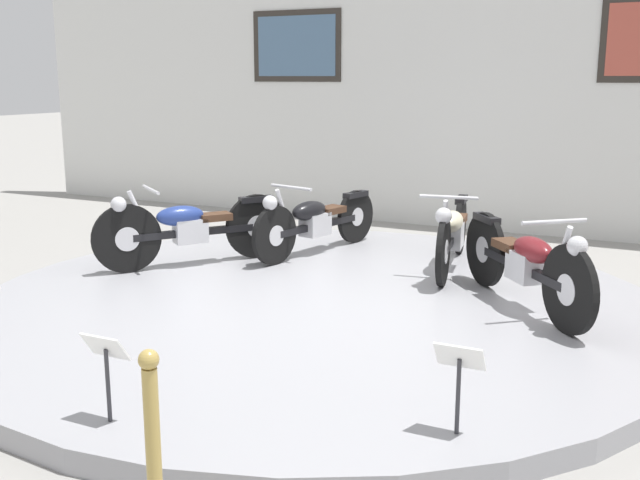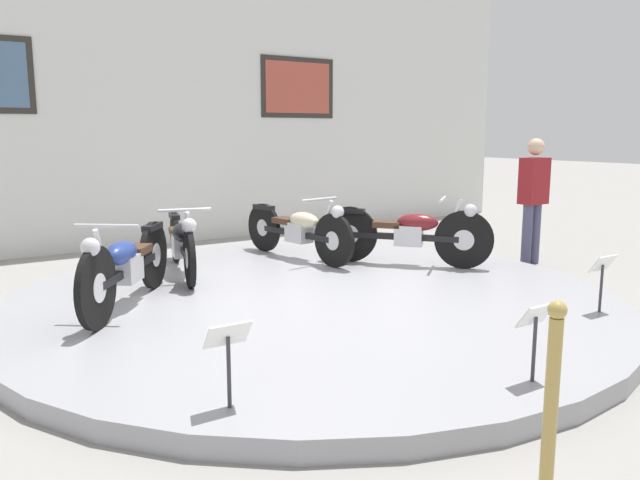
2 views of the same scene
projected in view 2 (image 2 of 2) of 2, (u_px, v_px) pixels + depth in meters
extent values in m
plane|color=gray|center=(313.00, 308.00, 6.11)|extent=(60.00, 60.00, 0.00)
cylinder|color=#99999E|center=(313.00, 301.00, 6.10)|extent=(5.90, 5.90, 0.15)
cube|color=silver|center=(157.00, 97.00, 9.34)|extent=(14.00, 0.20, 4.44)
cube|color=#2D2823|center=(298.00, 88.00, 10.49)|extent=(1.40, 0.02, 1.00)
cube|color=#B24C3D|center=(298.00, 88.00, 10.49)|extent=(1.24, 0.02, 0.84)
cylinder|color=black|center=(96.00, 288.00, 4.93)|extent=(0.45, 0.57, 0.67)
cylinder|color=silver|center=(96.00, 288.00, 4.93)|extent=(0.19, 0.23, 0.24)
cylinder|color=black|center=(154.00, 255.00, 6.25)|extent=(0.45, 0.57, 0.67)
cylinder|color=silver|center=(154.00, 255.00, 6.25)|extent=(0.19, 0.23, 0.24)
cube|color=black|center=(128.00, 270.00, 5.59)|extent=(0.81, 1.03, 0.07)
cube|color=silver|center=(127.00, 268.00, 5.55)|extent=(0.35, 0.38, 0.24)
ellipsoid|color=navy|center=(121.00, 253.00, 5.42)|extent=(0.47, 0.52, 0.20)
cube|color=#472D1E|center=(137.00, 250.00, 5.78)|extent=(0.35, 0.38, 0.07)
cube|color=black|center=(152.00, 227.00, 6.20)|extent=(0.30, 0.35, 0.06)
cylinder|color=silver|center=(103.00, 260.00, 5.04)|extent=(0.19, 0.23, 0.54)
cylinder|color=silver|center=(106.00, 226.00, 5.10)|extent=(0.45, 0.35, 0.03)
sphere|color=silver|center=(90.00, 247.00, 4.81)|extent=(0.15, 0.15, 0.15)
cylinder|color=black|center=(190.00, 258.00, 6.28)|extent=(0.20, 0.60, 0.60)
cylinder|color=silver|center=(190.00, 258.00, 6.28)|extent=(0.11, 0.22, 0.21)
cylinder|color=black|center=(175.00, 237.00, 7.54)|extent=(0.20, 0.60, 0.60)
cylinder|color=silver|center=(175.00, 237.00, 7.54)|extent=(0.11, 0.22, 0.21)
cube|color=black|center=(182.00, 247.00, 6.91)|extent=(0.37, 1.22, 0.07)
cube|color=silver|center=(182.00, 245.00, 6.87)|extent=(0.27, 0.36, 0.24)
ellipsoid|color=black|center=(183.00, 232.00, 6.75)|extent=(0.33, 0.52, 0.20)
cube|color=#472D1E|center=(179.00, 231.00, 7.09)|extent=(0.27, 0.36, 0.07)
cube|color=black|center=(174.00, 216.00, 7.50)|extent=(0.18, 0.37, 0.06)
cylinder|color=silver|center=(187.00, 236.00, 6.39)|extent=(0.10, 0.25, 0.54)
cylinder|color=silver|center=(185.00, 210.00, 6.44)|extent=(0.53, 0.16, 0.03)
sphere|color=silver|center=(189.00, 226.00, 6.17)|extent=(0.15, 0.15, 0.15)
cylinder|color=black|center=(334.00, 241.00, 7.21)|extent=(0.15, 0.63, 0.63)
cylinder|color=silver|center=(334.00, 241.00, 7.21)|extent=(0.10, 0.23, 0.22)
cylinder|color=black|center=(264.00, 227.00, 8.20)|extent=(0.15, 0.63, 0.63)
cylinder|color=silver|center=(264.00, 227.00, 8.20)|extent=(0.10, 0.23, 0.22)
cube|color=black|center=(297.00, 234.00, 7.71)|extent=(0.26, 1.24, 0.07)
cube|color=silver|center=(299.00, 232.00, 7.67)|extent=(0.25, 0.35, 0.24)
ellipsoid|color=beige|center=(304.00, 220.00, 7.57)|extent=(0.29, 0.51, 0.20)
cube|color=#472D1E|center=(285.00, 221.00, 7.84)|extent=(0.25, 0.35, 0.07)
cube|color=black|center=(264.00, 207.00, 8.16)|extent=(0.15, 0.37, 0.06)
cylinder|color=silver|center=(325.00, 222.00, 7.28)|extent=(0.08, 0.25, 0.54)
cylinder|color=silver|center=(319.00, 199.00, 7.32)|extent=(0.54, 0.11, 0.03)
sphere|color=silver|center=(338.00, 212.00, 7.11)|extent=(0.15, 0.15, 0.15)
cylinder|color=black|center=(464.00, 240.00, 7.14)|extent=(0.48, 0.55, 0.67)
cylinder|color=silver|center=(464.00, 240.00, 7.14)|extent=(0.20, 0.22, 0.24)
cylinder|color=black|center=(350.00, 234.00, 7.52)|extent=(0.48, 0.55, 0.67)
cylinder|color=silver|center=(350.00, 234.00, 7.52)|extent=(0.20, 0.22, 0.24)
cube|color=black|center=(405.00, 237.00, 7.33)|extent=(0.85, 0.99, 0.07)
cube|color=silver|center=(409.00, 235.00, 7.32)|extent=(0.36, 0.37, 0.24)
ellipsoid|color=maroon|center=(418.00, 222.00, 7.26)|extent=(0.48, 0.51, 0.20)
cube|color=#472D1E|center=(387.00, 224.00, 7.37)|extent=(0.36, 0.37, 0.07)
cube|color=black|center=(350.00, 211.00, 7.48)|extent=(0.31, 0.34, 0.06)
cylinder|color=silver|center=(451.00, 222.00, 7.15)|extent=(0.20, 0.22, 0.54)
cylinder|color=silver|center=(443.00, 199.00, 7.13)|extent=(0.43, 0.37, 0.03)
sphere|color=silver|center=(471.00, 211.00, 7.06)|extent=(0.15, 0.15, 0.15)
cylinder|color=#333338|center=(229.00, 373.00, 3.52)|extent=(0.02, 0.02, 0.42)
cube|color=white|center=(228.00, 335.00, 3.49)|extent=(0.26, 0.11, 0.15)
cylinder|color=#333338|center=(534.00, 350.00, 3.90)|extent=(0.02, 0.02, 0.42)
cube|color=white|center=(536.00, 315.00, 3.86)|extent=(0.26, 0.11, 0.15)
cylinder|color=#333338|center=(601.00, 289.00, 5.42)|extent=(0.02, 0.02, 0.42)
cube|color=white|center=(603.00, 263.00, 5.38)|extent=(0.26, 0.11, 0.15)
cylinder|color=#4C4C6B|center=(527.00, 235.00, 8.06)|extent=(0.13, 0.13, 0.79)
cylinder|color=#4C4C6B|center=(535.00, 234.00, 8.15)|extent=(0.13, 0.13, 0.79)
cube|color=maroon|center=(534.00, 181.00, 7.99)|extent=(0.36, 0.22, 0.59)
sphere|color=beige|center=(536.00, 147.00, 7.92)|extent=(0.21, 0.21, 0.21)
cylinder|color=tan|center=(550.00, 426.00, 2.64)|extent=(0.06, 0.06, 0.95)
sphere|color=tan|center=(557.00, 310.00, 2.55)|extent=(0.08, 0.08, 0.08)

